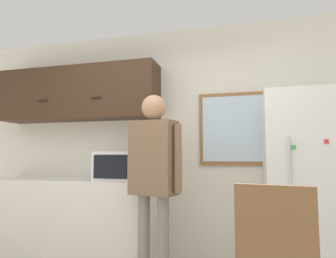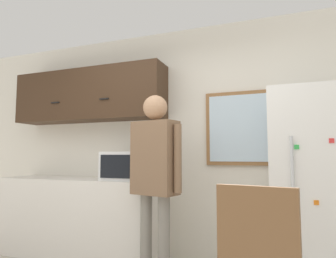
% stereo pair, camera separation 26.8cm
% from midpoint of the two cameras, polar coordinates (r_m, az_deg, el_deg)
% --- Properties ---
extents(back_wall, '(6.00, 0.06, 2.70)m').
position_cam_midpoint_polar(back_wall, '(3.55, 4.97, -2.38)').
color(back_wall, silver).
rests_on(back_wall, ground_plane).
extents(counter, '(2.03, 0.60, 0.91)m').
position_cam_midpoint_polar(counter, '(3.82, -14.44, -15.91)').
color(counter, silver).
rests_on(counter, ground_plane).
extents(upper_cabinets, '(2.03, 0.39, 0.64)m').
position_cam_midpoint_polar(upper_cabinets, '(3.92, -13.01, 6.17)').
color(upper_cabinets, '#3D2819').
extents(microwave, '(0.54, 0.39, 0.32)m').
position_cam_midpoint_polar(microwave, '(3.36, -5.26, -7.03)').
color(microwave, white).
rests_on(microwave, counter).
extents(person, '(0.56, 0.32, 1.75)m').
position_cam_midpoint_polar(person, '(2.81, 0.26, -7.27)').
color(person, gray).
rests_on(person, ground_plane).
extents(refrigerator, '(0.81, 0.73, 1.78)m').
position_cam_midpoint_polar(refrigerator, '(3.07, 29.09, -9.94)').
color(refrigerator, white).
rests_on(refrigerator, ground_plane).
extents(window, '(0.74, 0.05, 0.81)m').
position_cam_midpoint_polar(window, '(3.40, 15.68, 0.18)').
color(window, olive).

